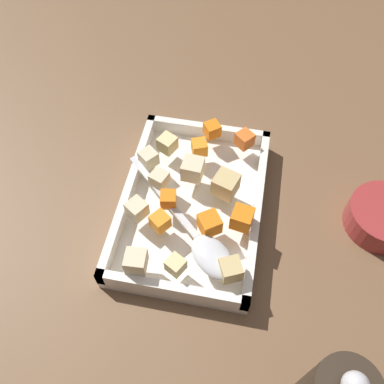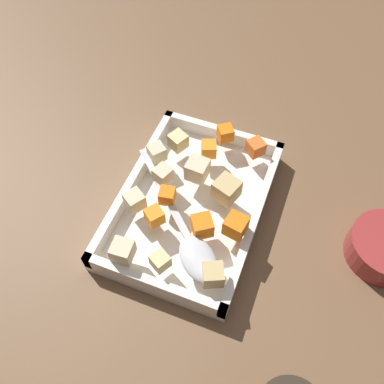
# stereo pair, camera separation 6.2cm
# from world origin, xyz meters

# --- Properties ---
(ground_plane) EXTENTS (4.00, 4.00, 0.00)m
(ground_plane) POSITION_xyz_m (0.00, 0.00, 0.00)
(ground_plane) COLOR brown
(baking_dish) EXTENTS (0.30, 0.21, 0.04)m
(baking_dish) POSITION_xyz_m (0.01, 0.01, 0.01)
(baking_dish) COLOR white
(baking_dish) RESTS_ON ground_plane
(carrot_chunk_near_spoon) EXTENTS (0.03, 0.03, 0.03)m
(carrot_chunk_near_spoon) POSITION_xyz_m (-0.02, -0.07, 0.06)
(carrot_chunk_near_spoon) COLOR orange
(carrot_chunk_near_spoon) RESTS_ON baking_dish
(carrot_chunk_heap_side) EXTENTS (0.03, 0.03, 0.02)m
(carrot_chunk_heap_side) POSITION_xyz_m (0.13, 0.00, 0.05)
(carrot_chunk_heap_side) COLOR orange
(carrot_chunk_heap_side) RESTS_ON baking_dish
(carrot_chunk_corner_sw) EXTENTS (0.03, 0.03, 0.02)m
(carrot_chunk_corner_sw) POSITION_xyz_m (-0.01, 0.04, 0.05)
(carrot_chunk_corner_sw) COLOR orange
(carrot_chunk_corner_sw) RESTS_ON baking_dish
(carrot_chunk_corner_se) EXTENTS (0.03, 0.03, 0.02)m
(carrot_chunk_corner_se) POSITION_xyz_m (-0.05, 0.04, 0.05)
(carrot_chunk_corner_se) COLOR orange
(carrot_chunk_corner_se) RESTS_ON baking_dish
(carrot_chunk_back_center) EXTENTS (0.03, 0.03, 0.02)m
(carrot_chunk_back_center) POSITION_xyz_m (0.12, -0.05, 0.05)
(carrot_chunk_back_center) COLOR orange
(carrot_chunk_back_center) RESTS_ON baking_dish
(carrot_chunk_near_right) EXTENTS (0.04, 0.04, 0.03)m
(carrot_chunk_near_right) POSITION_xyz_m (-0.04, -0.03, 0.06)
(carrot_chunk_near_right) COLOR orange
(carrot_chunk_near_right) RESTS_ON baking_dish
(carrot_chunk_under_handle) EXTENTS (0.03, 0.03, 0.02)m
(carrot_chunk_under_handle) POSITION_xyz_m (0.09, 0.01, 0.05)
(carrot_chunk_under_handle) COLOR orange
(carrot_chunk_under_handle) RESTS_ON baking_dish
(potato_chunk_far_left) EXTENTS (0.03, 0.03, 0.02)m
(potato_chunk_far_left) POSITION_xyz_m (0.06, 0.09, 0.05)
(potato_chunk_far_left) COLOR beige
(potato_chunk_far_left) RESTS_ON baking_dish
(potato_chunk_front_center) EXTENTS (0.04, 0.04, 0.03)m
(potato_chunk_front_center) POSITION_xyz_m (0.03, -0.04, 0.06)
(potato_chunk_front_center) COLOR tan
(potato_chunk_front_center) RESTS_ON baking_dish
(potato_chunk_center) EXTENTS (0.04, 0.04, 0.03)m
(potato_chunk_center) POSITION_xyz_m (-0.10, -0.06, 0.05)
(potato_chunk_center) COLOR tan
(potato_chunk_center) RESTS_ON baking_dish
(potato_chunk_heap_top) EXTENTS (0.03, 0.03, 0.02)m
(potato_chunk_heap_top) POSITION_xyz_m (0.02, 0.06, 0.05)
(potato_chunk_heap_top) COLOR beige
(potato_chunk_heap_top) RESTS_ON baking_dish
(potato_chunk_mid_right) EXTENTS (0.03, 0.03, 0.03)m
(potato_chunk_mid_right) POSITION_xyz_m (0.09, 0.06, 0.05)
(potato_chunk_mid_right) COLOR #E0CC89
(potato_chunk_mid_right) RESTS_ON baking_dish
(potato_chunk_corner_nw) EXTENTS (0.03, 0.03, 0.02)m
(potato_chunk_corner_nw) POSITION_xyz_m (-0.11, 0.01, 0.05)
(potato_chunk_corner_nw) COLOR #E0CC89
(potato_chunk_corner_nw) RESTS_ON baking_dish
(potato_chunk_near_left) EXTENTS (0.03, 0.03, 0.03)m
(potato_chunk_near_left) POSITION_xyz_m (-0.12, 0.06, 0.06)
(potato_chunk_near_left) COLOR beige
(potato_chunk_near_left) RESTS_ON baking_dish
(potato_chunk_mid_left) EXTENTS (0.03, 0.03, 0.03)m
(potato_chunk_mid_left) POSITION_xyz_m (0.05, 0.02, 0.06)
(potato_chunk_mid_left) COLOR beige
(potato_chunk_mid_left) RESTS_ON baking_dish
(potato_chunk_far_right) EXTENTS (0.04, 0.04, 0.03)m
(potato_chunk_far_right) POSITION_xyz_m (-0.04, 0.08, 0.05)
(potato_chunk_far_right) COLOR beige
(potato_chunk_far_right) RESTS_ON baking_dish
(serving_spoon) EXTENTS (0.19, 0.20, 0.02)m
(serving_spoon) POSITION_xyz_m (-0.08, -0.03, 0.05)
(serving_spoon) COLOR silver
(serving_spoon) RESTS_ON baking_dish
(small_prep_bowl) EXTENTS (0.11, 0.11, 0.04)m
(small_prep_bowl) POSITION_xyz_m (0.04, -0.28, 0.02)
(small_prep_bowl) COLOR maroon
(small_prep_bowl) RESTS_ON ground_plane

